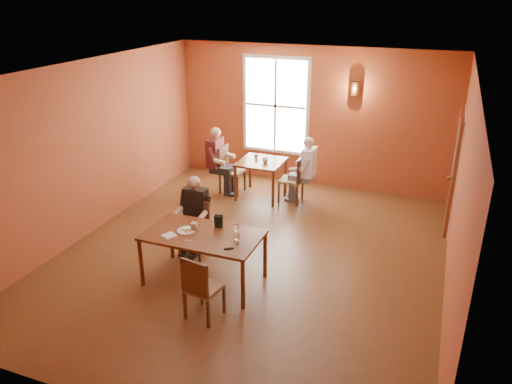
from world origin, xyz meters
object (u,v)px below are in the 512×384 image
(diner_main, at_px, (193,221))
(diner_white, at_px, (293,171))
(main_table, at_px, (204,258))
(chair_diner_white, at_px, (291,179))
(chair_diner_main, at_px, (194,230))
(second_table, at_px, (261,179))
(chair_empty, at_px, (204,286))
(diner_maroon, at_px, (231,162))
(chair_diner_maroon, at_px, (232,170))

(diner_main, bearing_deg, diner_white, -106.84)
(main_table, distance_m, diner_white, 3.37)
(chair_diner_white, relative_size, diner_white, 0.73)
(chair_diner_white, height_order, diner_white, diner_white)
(chair_diner_main, bearing_deg, second_table, -93.09)
(diner_main, height_order, chair_diner_white, diner_main)
(chair_empty, xyz_separation_m, chair_diner_white, (-0.09, 4.12, 0.02))
(chair_diner_main, height_order, diner_white, diner_white)
(diner_white, relative_size, diner_maroon, 0.96)
(chair_diner_main, relative_size, diner_white, 0.68)
(diner_maroon, bearing_deg, diner_white, 90.00)
(main_table, height_order, chair_empty, chair_empty)
(chair_diner_white, height_order, chair_diner_maroon, chair_diner_maroon)
(chair_empty, bearing_deg, second_table, 109.67)
(main_table, xyz_separation_m, diner_white, (0.33, 3.35, 0.27))
(chair_diner_main, relative_size, diner_maroon, 0.65)
(diner_main, relative_size, diner_white, 0.94)
(chair_empty, xyz_separation_m, second_table, (-0.74, 4.12, -0.07))
(diner_white, height_order, chair_diner_maroon, diner_white)
(second_table, bearing_deg, diner_white, 0.00)
(diner_maroon, bearing_deg, chair_diner_maroon, 90.00)
(diner_main, xyz_separation_m, second_table, (0.15, 2.73, -0.23))
(main_table, relative_size, chair_diner_white, 1.75)
(chair_empty, height_order, diner_maroon, diner_maroon)
(diner_main, relative_size, chair_empty, 1.34)
(main_table, relative_size, chair_diner_maroon, 1.68)
(chair_diner_main, xyz_separation_m, diner_main, (0.00, -0.03, 0.17))
(second_table, distance_m, diner_maroon, 0.74)
(chair_empty, height_order, chair_diner_white, chair_diner_white)
(chair_empty, relative_size, diner_white, 0.70)
(chair_diner_main, distance_m, diner_white, 2.83)
(chair_diner_main, xyz_separation_m, diner_maroon, (-0.53, 2.70, 0.24))
(chair_diner_maroon, bearing_deg, main_table, 16.70)
(second_table, bearing_deg, main_table, -83.96)
(chair_diner_white, bearing_deg, second_table, 90.00)
(chair_diner_maroon, bearing_deg, chair_diner_main, 10.58)
(diner_white, xyz_separation_m, chair_diner_maroon, (-1.33, 0.00, -0.16))
(diner_main, relative_size, second_table, 1.40)
(main_table, relative_size, diner_main, 1.35)
(chair_diner_main, xyz_separation_m, chair_diner_maroon, (-0.50, 2.70, 0.05))
(second_table, xyz_separation_m, chair_diner_white, (0.65, 0.00, 0.09))
(chair_diner_main, distance_m, diner_maroon, 2.76)
(chair_diner_white, distance_m, diner_maroon, 1.35)
(chair_empty, bearing_deg, main_table, 126.21)
(diner_maroon, bearing_deg, diner_main, 11.08)
(chair_diner_main, relative_size, chair_diner_white, 0.93)
(diner_main, xyz_separation_m, chair_empty, (0.89, -1.39, -0.16))
(main_table, distance_m, second_table, 3.37)
(chair_diner_main, distance_m, chair_diner_white, 2.81)
(second_table, height_order, chair_diner_white, chair_diner_white)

